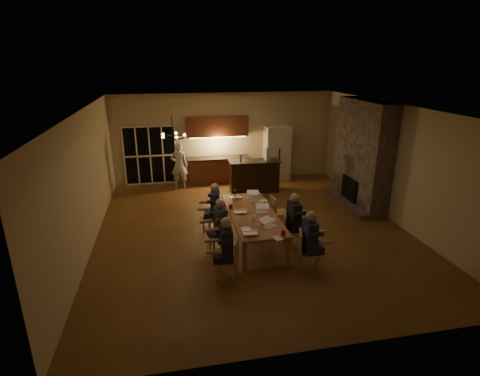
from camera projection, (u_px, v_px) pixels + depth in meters
name	position (u px, v px, depth m)	size (l,w,h in m)	color
floor	(252.00, 229.00, 10.03)	(9.00, 9.00, 0.00)	brown
back_wall	(225.00, 137.00, 13.70)	(8.00, 0.04, 3.20)	tan
left_wall	(85.00, 181.00, 8.77)	(0.04, 9.00, 3.20)	tan
right_wall	(395.00, 164.00, 10.24)	(0.04, 9.00, 3.20)	tan
ceiling	(253.00, 107.00, 8.98)	(8.00, 9.00, 0.04)	white
french_doors	(150.00, 156.00, 13.33)	(1.86, 0.08, 2.10)	black
fireplace	(363.00, 154.00, 11.30)	(0.58, 2.50, 3.20)	#6B5F54
kitchenette	(218.00, 150.00, 13.48)	(2.24, 0.68, 2.40)	brown
refrigerator	(277.00, 153.00, 13.90)	(0.90, 0.68, 2.00)	beige
dining_table	(252.00, 227.00, 9.25)	(1.10, 2.88, 0.75)	#B37147
bar_island	(254.00, 176.00, 12.74)	(1.72, 0.68, 1.08)	black
chair_left_near	(227.00, 259.00, 7.63)	(0.44, 0.44, 0.89)	tan
chair_left_mid	(220.00, 236.00, 8.62)	(0.44, 0.44, 0.89)	tan
chair_left_far	(213.00, 218.00, 9.63)	(0.44, 0.44, 0.89)	tan
chair_right_near	(309.00, 251.00, 7.95)	(0.44, 0.44, 0.89)	tan
chair_right_mid	(293.00, 231.00, 8.88)	(0.44, 0.44, 0.89)	tan
chair_right_far	(280.00, 212.00, 9.99)	(0.44, 0.44, 0.89)	tan
person_left_near	(227.00, 249.00, 7.52)	(0.60, 0.60, 1.38)	#202229
person_right_near	(310.00, 242.00, 7.83)	(0.60, 0.60, 1.38)	navy
person_left_mid	(221.00, 227.00, 8.51)	(0.60, 0.60, 1.38)	#343A3E
person_right_mid	(294.00, 221.00, 8.84)	(0.60, 0.60, 1.38)	#202229
person_left_far	(215.00, 209.00, 9.55)	(0.60, 0.60, 1.38)	navy
standing_person	(179.00, 165.00, 12.98)	(0.59, 0.39, 1.63)	white
chandelier	(173.00, 137.00, 7.88)	(0.53, 0.53, 0.03)	black
laptop_a	(250.00, 229.00, 8.03)	(0.32, 0.28, 0.23)	silver
laptop_b	(269.00, 222.00, 8.37)	(0.32, 0.28, 0.23)	silver
laptop_c	(241.00, 208.00, 9.15)	(0.32, 0.28, 0.23)	silver
laptop_d	(263.00, 208.00, 9.13)	(0.32, 0.28, 0.23)	silver
laptop_e	(236.00, 194.00, 10.11)	(0.32, 0.28, 0.23)	silver
laptop_f	(253.00, 194.00, 10.08)	(0.32, 0.28, 0.23)	silver
mug_front	(253.00, 218.00, 8.73)	(0.08, 0.08, 0.10)	white
mug_mid	(252.00, 202.00, 9.70)	(0.07, 0.07, 0.10)	white
mug_back	(234.00, 200.00, 9.86)	(0.07, 0.07, 0.10)	white
redcup_near	(283.00, 233.00, 7.96)	(0.09, 0.09, 0.12)	#B80C1B
redcup_mid	(231.00, 206.00, 9.40)	(0.10, 0.10, 0.12)	#B80C1B
can_silver	(263.00, 222.00, 8.48)	(0.07, 0.07, 0.12)	#B2B2B7
can_cola	(235.00, 192.00, 10.37)	(0.07, 0.07, 0.12)	#3F0F0C
can_right	(265.00, 204.00, 9.53)	(0.07, 0.07, 0.12)	#B2B2B7
plate_near	(270.00, 220.00, 8.70)	(0.28, 0.28, 0.02)	white
plate_left	(246.00, 229.00, 8.25)	(0.23, 0.23, 0.02)	white
plate_far	(263.00, 201.00, 9.88)	(0.24, 0.24, 0.02)	white
notepad	(278.00, 238.00, 7.83)	(0.16, 0.23, 0.01)	white
bar_bottle	(241.00, 158.00, 12.43)	(0.08, 0.08, 0.24)	#99999E
bar_blender	(267.00, 154.00, 12.55)	(0.14, 0.14, 0.43)	silver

